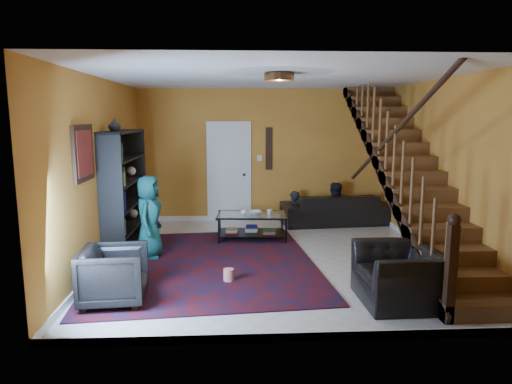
% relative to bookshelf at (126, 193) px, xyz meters
% --- Properties ---
extents(floor, '(5.50, 5.50, 0.00)m').
position_rel_bookshelf_xyz_m(floor, '(2.40, -0.60, -0.96)').
color(floor, beige).
rests_on(floor, ground).
extents(room, '(5.50, 5.50, 5.50)m').
position_rel_bookshelf_xyz_m(room, '(1.07, 0.73, -0.91)').
color(room, gold).
rests_on(room, ground).
extents(staircase, '(0.95, 5.02, 3.18)m').
position_rel_bookshelf_xyz_m(staircase, '(4.53, -0.60, 0.43)').
color(staircase, brown).
rests_on(staircase, floor).
extents(bookshelf, '(0.35, 1.80, 2.00)m').
position_rel_bookshelf_xyz_m(bookshelf, '(0.00, 0.00, 0.00)').
color(bookshelf, black).
rests_on(bookshelf, floor).
extents(door, '(0.82, 0.05, 2.05)m').
position_rel_bookshelf_xyz_m(door, '(1.70, 2.12, 0.06)').
color(door, silver).
rests_on(door, floor).
extents(framed_picture, '(0.04, 0.74, 0.74)m').
position_rel_bookshelf_xyz_m(framed_picture, '(-0.17, -1.50, 0.79)').
color(framed_picture, maroon).
rests_on(framed_picture, room).
extents(wall_hanging, '(0.14, 0.03, 0.90)m').
position_rel_bookshelf_xyz_m(wall_hanging, '(2.55, 2.13, 0.59)').
color(wall_hanging, black).
rests_on(wall_hanging, room).
extents(ceiling_fixture, '(0.40, 0.40, 0.10)m').
position_rel_bookshelf_xyz_m(ceiling_fixture, '(2.40, -1.40, 1.78)').
color(ceiling_fixture, '#3F2814').
rests_on(ceiling_fixture, room).
extents(rug, '(3.56, 3.99, 0.02)m').
position_rel_bookshelf_xyz_m(rug, '(1.36, -0.85, -0.96)').
color(rug, '#420B0E').
rests_on(rug, floor).
extents(sofa, '(2.25, 1.05, 0.64)m').
position_rel_bookshelf_xyz_m(sofa, '(3.90, 1.70, -0.65)').
color(sofa, black).
rests_on(sofa, floor).
extents(armchair_left, '(0.82, 0.80, 0.69)m').
position_rel_bookshelf_xyz_m(armchair_left, '(0.35, -2.27, -0.62)').
color(armchair_left, black).
rests_on(armchair_left, floor).
extents(armchair_right, '(0.93, 1.05, 0.67)m').
position_rel_bookshelf_xyz_m(armchair_right, '(3.77, -2.41, -0.63)').
color(armchair_right, black).
rests_on(armchair_right, floor).
extents(person_adult_a, '(0.45, 0.32, 1.15)m').
position_rel_bookshelf_xyz_m(person_adult_a, '(3.05, 1.75, -0.84)').
color(person_adult_a, black).
rests_on(person_adult_a, sofa).
extents(person_adult_b, '(0.70, 0.58, 1.32)m').
position_rel_bookshelf_xyz_m(person_adult_b, '(3.90, 1.75, -0.76)').
color(person_adult_b, black).
rests_on(person_adult_b, sofa).
extents(person_child, '(0.49, 0.69, 1.32)m').
position_rel_bookshelf_xyz_m(person_child, '(0.45, -0.47, -0.30)').
color(person_child, '#19615D').
rests_on(person_child, armchair_left).
extents(coffee_table, '(1.29, 0.81, 0.47)m').
position_rel_bookshelf_xyz_m(coffee_table, '(2.12, 0.54, -0.69)').
color(coffee_table, black).
rests_on(coffee_table, floor).
extents(cup_a, '(0.12, 0.12, 0.09)m').
position_rel_bookshelf_xyz_m(cup_a, '(1.98, 0.52, -0.45)').
color(cup_a, '#999999').
rests_on(cup_a, coffee_table).
extents(cup_b, '(0.11, 0.11, 0.09)m').
position_rel_bookshelf_xyz_m(cup_b, '(2.44, 0.51, -0.45)').
color(cup_b, '#999999').
rests_on(cup_b, coffee_table).
extents(bowl, '(0.29, 0.29, 0.06)m').
position_rel_bookshelf_xyz_m(bowl, '(2.18, 0.53, -0.46)').
color(bowl, '#999999').
rests_on(bowl, coffee_table).
extents(vase, '(0.18, 0.18, 0.19)m').
position_rel_bookshelf_xyz_m(vase, '(-0.00, -0.50, 1.13)').
color(vase, '#999999').
rests_on(vase, bookshelf).
extents(popcorn_bucket, '(0.18, 0.18, 0.16)m').
position_rel_bookshelf_xyz_m(popcorn_bucket, '(1.72, -1.63, -0.86)').
color(popcorn_bucket, red).
rests_on(popcorn_bucket, rug).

